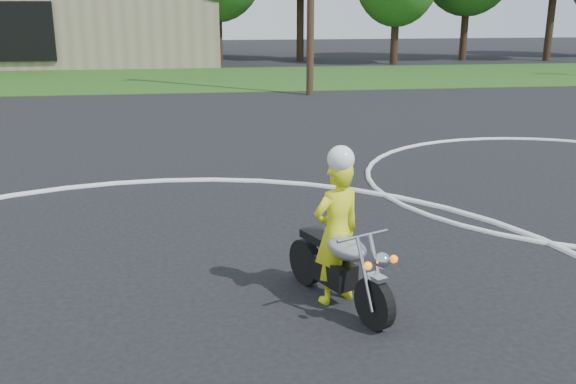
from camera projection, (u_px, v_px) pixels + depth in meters
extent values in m
cube|color=#1E4714|center=(182.00, 79.00, 29.80)|extent=(120.00, 10.00, 0.02)
torus|color=silver|center=(141.00, 326.00, 7.00)|extent=(12.12, 12.12, 0.12)
torus|color=silver|center=(569.00, 180.00, 12.82)|extent=(8.10, 8.10, 0.10)
cylinder|color=black|center=(374.00, 303.00, 6.91)|extent=(0.34, 0.58, 0.58)
cylinder|color=black|center=(306.00, 262.00, 8.02)|extent=(0.34, 0.58, 0.58)
cube|color=black|center=(335.00, 272.00, 7.48)|extent=(0.46, 0.60, 0.29)
ellipsoid|color=silver|center=(346.00, 248.00, 7.22)|extent=(0.57, 0.71, 0.27)
cube|color=black|center=(321.00, 238.00, 7.62)|extent=(0.46, 0.63, 0.10)
cylinder|color=silver|center=(365.00, 274.00, 6.84)|extent=(0.18, 0.34, 0.78)
cylinder|color=silver|center=(377.00, 270.00, 6.92)|extent=(0.18, 0.34, 0.78)
cube|color=white|center=(377.00, 277.00, 6.81)|extent=(0.21, 0.25, 0.05)
cylinder|color=silver|center=(363.00, 236.00, 6.91)|extent=(0.64, 0.31, 0.03)
sphere|color=silver|center=(382.00, 260.00, 6.68)|extent=(0.17, 0.17, 0.17)
sphere|color=orange|center=(368.00, 266.00, 6.62)|extent=(0.09, 0.09, 0.09)
sphere|color=orange|center=(394.00, 259.00, 6.80)|extent=(0.09, 0.09, 0.09)
cylinder|color=silver|center=(327.00, 266.00, 7.90)|extent=(0.38, 0.74, 0.08)
imported|color=yellow|center=(337.00, 232.00, 7.40)|extent=(0.74, 0.63, 1.72)
sphere|color=white|center=(341.00, 159.00, 7.11)|extent=(0.31, 0.31, 0.31)
cube|color=black|center=(24.00, 32.00, 32.82)|extent=(3.00, 0.16, 3.00)
cylinder|color=#382619|center=(219.00, 36.00, 36.26)|extent=(0.44, 0.44, 3.24)
cylinder|color=#382619|center=(300.00, 28.00, 38.72)|extent=(0.44, 0.44, 3.96)
cylinder|color=#382619|center=(395.00, 39.00, 36.69)|extent=(0.44, 0.44, 2.88)
cylinder|color=#382619|center=(464.00, 30.00, 39.15)|extent=(0.44, 0.44, 3.60)
cylinder|color=#382619|center=(550.00, 24.00, 38.77)|extent=(0.44, 0.44, 4.32)
cylinder|color=#382619|center=(148.00, 39.00, 36.72)|extent=(0.44, 0.44, 2.88)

